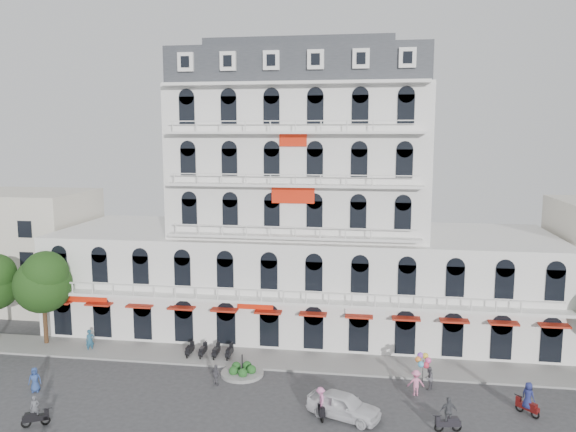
# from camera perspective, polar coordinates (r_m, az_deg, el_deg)

# --- Properties ---
(ground) EXTENTS (120.00, 120.00, 0.00)m
(ground) POSITION_cam_1_polar(r_m,az_deg,el_deg) (37.96, -2.16, -19.76)
(ground) COLOR #38383A
(ground) RESTS_ON ground
(sidewalk) EXTENTS (53.00, 4.00, 0.16)m
(sidewalk) POSITION_cam_1_polar(r_m,az_deg,el_deg) (45.96, -0.02, -14.46)
(sidewalk) COLOR gray
(sidewalk) RESTS_ON ground
(main_building) EXTENTS (45.00, 15.00, 25.80)m
(main_building) POSITION_cam_1_polar(r_m,az_deg,el_deg) (51.90, 1.45, -0.46)
(main_building) COLOR silver
(main_building) RESTS_ON ground
(flank_building_west) EXTENTS (14.00, 10.00, 12.00)m
(flank_building_west) POSITION_cam_1_polar(r_m,az_deg,el_deg) (65.25, -25.51, -3.00)
(flank_building_west) COLOR beige
(flank_building_west) RESTS_ON ground
(traffic_island) EXTENTS (3.20, 3.20, 1.60)m
(traffic_island) POSITION_cam_1_polar(r_m,az_deg,el_deg) (43.70, -4.67, -15.48)
(traffic_island) COLOR gray
(traffic_island) RESTS_ON ground
(parked_scooter_row) EXTENTS (4.40, 1.80, 1.10)m
(parked_scooter_row) POSITION_cam_1_polar(r_m,az_deg,el_deg) (47.10, -7.96, -14.07)
(parked_scooter_row) COLOR black
(parked_scooter_row) RESTS_ON ground
(tree_west_inner) EXTENTS (4.76, 4.76, 8.25)m
(tree_west_inner) POSITION_cam_1_polar(r_m,az_deg,el_deg) (51.84, -23.63, -5.99)
(tree_west_inner) COLOR #382314
(tree_west_inner) RESTS_ON ground
(parked_car) EXTENTS (5.14, 3.54, 1.63)m
(parked_car) POSITION_cam_1_polar(r_m,az_deg,el_deg) (37.74, 5.68, -18.58)
(parked_car) COLOR white
(parked_car) RESTS_ON ground
(rider_west) EXTENTS (1.57, 1.00, 1.99)m
(rider_west) POSITION_cam_1_polar(r_m,az_deg,el_deg) (39.74, -24.30, -17.78)
(rider_west) COLOR black
(rider_west) RESTS_ON ground
(rider_east) EXTENTS (1.28, 1.33, 2.22)m
(rider_east) POSITION_cam_1_polar(r_m,az_deg,el_deg) (40.70, 23.20, -16.69)
(rider_east) COLOR maroon
(rider_east) RESTS_ON ground
(rider_northeast) EXTENTS (1.69, 0.61, 2.22)m
(rider_northeast) POSITION_cam_1_polar(r_m,az_deg,el_deg) (37.17, 15.99, -18.82)
(rider_northeast) COLOR black
(rider_northeast) RESTS_ON ground
(rider_center) EXTENTS (0.85, 1.67, 2.06)m
(rider_center) POSITION_cam_1_polar(r_m,az_deg,el_deg) (37.44, 3.32, -18.34)
(rider_center) COLOR black
(rider_center) RESTS_ON ground
(pedestrian_left) EXTENTS (1.00, 0.82, 1.75)m
(pedestrian_left) POSITION_cam_1_polar(r_m,az_deg,el_deg) (44.48, -24.32, -14.91)
(pedestrian_left) COLOR navy
(pedestrian_left) RESTS_ON ground
(pedestrian_mid) EXTENTS (0.96, 0.80, 1.54)m
(pedestrian_mid) POSITION_cam_1_polar(r_m,az_deg,el_deg) (42.10, -7.33, -15.72)
(pedestrian_mid) COLOR #54535A
(pedestrian_mid) RESTS_ON ground
(pedestrian_right) EXTENTS (1.22, 0.79, 1.79)m
(pedestrian_right) POSITION_cam_1_polar(r_m,az_deg,el_deg) (41.28, 12.87, -16.18)
(pedestrian_right) COLOR pink
(pedestrian_right) RESTS_ON ground
(pedestrian_far) EXTENTS (0.81, 0.79, 1.88)m
(pedestrian_far) POSITION_cam_1_polar(r_m,az_deg,el_deg) (50.28, -19.47, -11.86)
(pedestrian_far) COLOR #24516D
(pedestrian_far) RESTS_ON ground
(balloon_vendor) EXTENTS (1.42, 1.32, 2.45)m
(balloon_vendor) POSITION_cam_1_polar(r_m,az_deg,el_deg) (42.26, 13.90, -15.05)
(balloon_vendor) COLOR #59575E
(balloon_vendor) RESTS_ON ground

